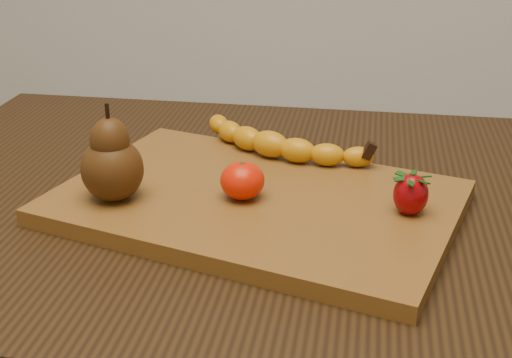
% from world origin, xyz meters
% --- Properties ---
extents(table, '(1.00, 0.70, 0.76)m').
position_xyz_m(table, '(0.00, 0.00, 0.66)').
color(table, black).
rests_on(table, ground).
extents(cutting_board, '(0.51, 0.41, 0.02)m').
position_xyz_m(cutting_board, '(-0.01, -0.05, 0.77)').
color(cutting_board, brown).
rests_on(cutting_board, table).
extents(banana, '(0.23, 0.15, 0.03)m').
position_xyz_m(banana, '(-0.01, 0.07, 0.80)').
color(banana, orange).
rests_on(banana, cutting_board).
extents(pear, '(0.08, 0.08, 0.11)m').
position_xyz_m(pear, '(-0.17, -0.08, 0.84)').
color(pear, '#45260B').
rests_on(pear, cutting_board).
extents(mandarin, '(0.07, 0.07, 0.04)m').
position_xyz_m(mandarin, '(-0.02, -0.06, 0.80)').
color(mandarin, red).
rests_on(mandarin, cutting_board).
extents(strawberry, '(0.05, 0.05, 0.05)m').
position_xyz_m(strawberry, '(0.17, -0.07, 0.80)').
color(strawberry, '#920408').
rests_on(strawberry, cutting_board).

